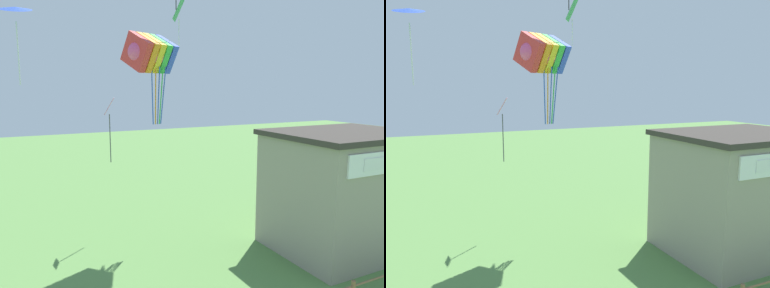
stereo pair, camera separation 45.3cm
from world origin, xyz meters
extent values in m
cube|color=gray|center=(8.95, 9.40, 2.67)|extent=(6.31, 4.94, 5.35)
cube|color=#38332D|center=(8.95, 9.40, 5.47)|extent=(6.61, 5.24, 0.24)
ellipsoid|color=#E54C8C|center=(1.43, 14.71, 9.20)|extent=(3.13, 2.81, 1.91)
cube|color=red|center=(0.63, 14.35, 9.20)|extent=(1.14, 1.91, 1.94)
cube|color=orange|center=(1.03, 14.53, 9.20)|extent=(1.14, 1.91, 1.94)
cube|color=yellow|center=(1.43, 14.71, 9.20)|extent=(1.14, 1.91, 1.94)
cube|color=green|center=(1.82, 14.90, 9.20)|extent=(1.14, 1.91, 1.94)
cube|color=blue|center=(2.22, 15.08, 9.20)|extent=(1.14, 1.91, 1.94)
cylinder|color=blue|center=(1.42, 14.48, 7.15)|extent=(0.24, 0.43, 2.79)
cylinder|color=orange|center=(1.59, 14.49, 7.15)|extent=(0.15, 0.45, 2.79)
cylinder|color=blue|center=(1.75, 14.50, 7.15)|extent=(0.06, 0.45, 2.79)
cylinder|color=green|center=(1.89, 14.53, 7.15)|extent=(0.15, 0.45, 2.79)
cylinder|color=blue|center=(2.01, 14.57, 7.15)|extent=(0.24, 0.43, 2.79)
cube|color=pink|center=(-0.30, 16.14, 6.61)|extent=(0.69, 0.82, 0.85)
cylinder|color=#4C4C51|center=(-0.30, 16.14, 4.98)|extent=(0.05, 0.05, 2.49)
cone|color=blue|center=(-4.39, 13.59, 10.56)|extent=(1.39, 1.37, 0.45)
cylinder|color=silver|center=(-4.39, 13.59, 8.87)|extent=(0.05, 0.05, 2.41)
cube|color=green|center=(3.68, 16.34, 11.72)|extent=(0.99, 1.11, 1.21)
cylinder|color=white|center=(3.68, 16.34, 10.48)|extent=(0.05, 0.05, 1.42)
camera|label=1|loc=(-4.92, -2.71, 7.60)|focal=35.00mm
camera|label=2|loc=(-4.51, -2.90, 7.60)|focal=35.00mm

